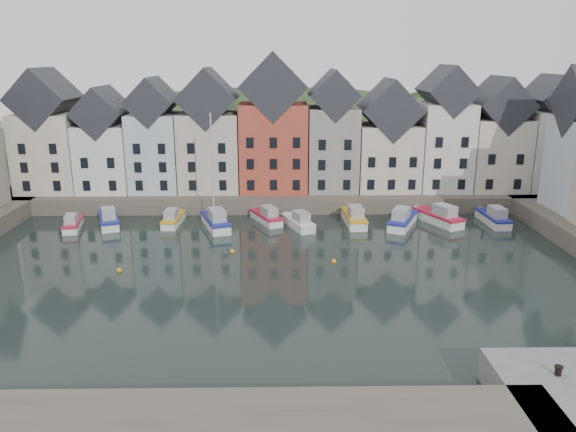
{
  "coord_description": "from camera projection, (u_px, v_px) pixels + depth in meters",
  "views": [
    {
      "loc": [
        0.75,
        -45.52,
        19.19
      ],
      "look_at": [
        1.6,
        6.0,
        4.44
      ],
      "focal_mm": 35.0,
      "sensor_mm": 36.0,
      "label": 1
    }
  ],
  "objects": [
    {
      "name": "ground",
      "position": [
        271.0,
        284.0,
        49.03
      ],
      "size": [
        260.0,
        260.0,
        0.0
      ],
      "primitive_type": "plane",
      "color": "black",
      "rests_on": "ground"
    },
    {
      "name": "far_quay",
      "position": [
        274.0,
        192.0,
        77.59
      ],
      "size": [
        90.0,
        16.0,
        2.0
      ],
      "primitive_type": "cube",
      "color": "#4E443C",
      "rests_on": "ground"
    },
    {
      "name": "hillside",
      "position": [
        275.0,
        256.0,
        107.8
      ],
      "size": [
        153.6,
        70.4,
        64.0
      ],
      "color": "#22341A",
      "rests_on": "ground"
    },
    {
      "name": "far_terrace",
      "position": [
        297.0,
        137.0,
        73.55
      ],
      "size": [
        72.37,
        8.16,
        17.78
      ],
      "color": "beige",
      "rests_on": "far_quay"
    },
    {
      "name": "mooring_buoys",
      "position": [
        230.0,
        261.0,
        54.05
      ],
      "size": [
        20.5,
        5.5,
        0.5
      ],
      "color": "orange",
      "rests_on": "ground"
    },
    {
      "name": "boat_a",
      "position": [
        73.0,
        224.0,
        64.29
      ],
      "size": [
        2.66,
        5.61,
        2.07
      ],
      "rotation": [
        0.0,
        0.0,
        0.19
      ],
      "color": "silver",
      "rests_on": "ground"
    },
    {
      "name": "boat_b",
      "position": [
        109.0,
        220.0,
        65.53
      ],
      "size": [
        4.08,
        6.81,
        2.5
      ],
      "rotation": [
        0.0,
        0.0,
        0.34
      ],
      "color": "silver",
      "rests_on": "ground"
    },
    {
      "name": "boat_c",
      "position": [
        173.0,
        219.0,
        66.03
      ],
      "size": [
        2.06,
        5.82,
        2.2
      ],
      "rotation": [
        0.0,
        0.0,
        -0.05
      ],
      "color": "silver",
      "rests_on": "ground"
    },
    {
      "name": "boat_d",
      "position": [
        216.0,
        221.0,
        64.59
      ],
      "size": [
        4.26,
        7.31,
        13.35
      ],
      "rotation": [
        0.0,
        0.0,
        0.32
      ],
      "color": "silver",
      "rests_on": "ground"
    },
    {
      "name": "boat_e",
      "position": [
        267.0,
        217.0,
        66.86
      ],
      "size": [
        4.2,
        6.2,
        2.29
      ],
      "rotation": [
        0.0,
        0.0,
        0.43
      ],
      "color": "silver",
      "rests_on": "ground"
    },
    {
      "name": "boat_f",
      "position": [
        299.0,
        222.0,
        64.73
      ],
      "size": [
        3.92,
        6.24,
        2.29
      ],
      "rotation": [
        0.0,
        0.0,
        0.38
      ],
      "color": "silver",
      "rests_on": "ground"
    },
    {
      "name": "boat_g",
      "position": [
        354.0,
        218.0,
        66.16
      ],
      "size": [
        2.41,
        6.84,
        2.59
      ],
      "rotation": [
        0.0,
        0.0,
        0.05
      ],
      "color": "silver",
      "rests_on": "ground"
    },
    {
      "name": "boat_h",
      "position": [
        402.0,
        220.0,
        65.16
      ],
      "size": [
        4.83,
        7.19,
        2.66
      ],
      "rotation": [
        0.0,
        0.0,
        -0.43
      ],
      "color": "silver",
      "rests_on": "ground"
    },
    {
      "name": "boat_i",
      "position": [
        439.0,
        217.0,
        66.39
      ],
      "size": [
        4.9,
        7.25,
        2.68
      ],
      "rotation": [
        0.0,
        0.0,
        0.43
      ],
      "color": "silver",
      "rests_on": "ground"
    },
    {
      "name": "boat_j",
      "position": [
        494.0,
        218.0,
        66.25
      ],
      "size": [
        2.3,
        6.53,
        2.47
      ],
      "rotation": [
        0.0,
        0.0,
        0.05
      ],
      "color": "silver",
      "rests_on": "ground"
    },
    {
      "name": "mooring_bollard",
      "position": [
        558.0,
        370.0,
        31.27
      ],
      "size": [
        0.48,
        0.48,
        0.56
      ],
      "color": "black",
      "rests_on": "near_quay"
    }
  ]
}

